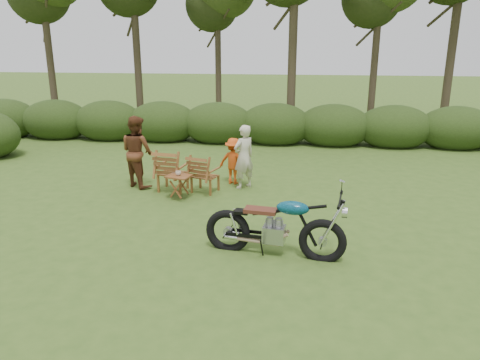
# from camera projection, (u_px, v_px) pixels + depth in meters

# --- Properties ---
(ground) EXTENTS (80.00, 80.00, 0.00)m
(ground) POSITION_uv_depth(u_px,v_px,m) (250.00, 259.00, 7.80)
(ground) COLOR #35501A
(ground) RESTS_ON ground
(tree_line) EXTENTS (22.52, 11.62, 8.14)m
(tree_line) POSITION_uv_depth(u_px,v_px,m) (293.00, 29.00, 15.86)
(tree_line) COLOR #3B2F20
(tree_line) RESTS_ON ground
(motorcycle) EXTENTS (2.38, 1.19, 1.30)m
(motorcycle) POSITION_uv_depth(u_px,v_px,m) (274.00, 254.00, 7.99)
(motorcycle) COLOR #0A6B8D
(motorcycle) RESTS_ON ground
(lawn_chair_right) EXTENTS (0.79, 0.79, 0.92)m
(lawn_chair_right) POSITION_uv_depth(u_px,v_px,m) (205.00, 192.00, 11.20)
(lawn_chair_right) COLOR brown
(lawn_chair_right) RESTS_ON ground
(lawn_chair_left) EXTENTS (0.81, 0.81, 1.02)m
(lawn_chair_left) POSITION_uv_depth(u_px,v_px,m) (173.00, 190.00, 11.29)
(lawn_chair_left) COLOR brown
(lawn_chair_left) RESTS_ON ground
(side_table) EXTENTS (0.63, 0.57, 0.55)m
(side_table) POSITION_uv_depth(u_px,v_px,m) (179.00, 187.00, 10.63)
(side_table) COLOR brown
(side_table) RESTS_ON ground
(cup) EXTENTS (0.16, 0.16, 0.10)m
(cup) POSITION_uv_depth(u_px,v_px,m) (178.00, 173.00, 10.55)
(cup) COLOR beige
(cup) RESTS_ON side_table
(adult_a) EXTENTS (0.67, 0.66, 1.56)m
(adult_a) POSITION_uv_depth(u_px,v_px,m) (244.00, 188.00, 11.49)
(adult_a) COLOR beige
(adult_a) RESTS_ON ground
(adult_b) EXTENTS (1.08, 1.03, 1.75)m
(adult_b) POSITION_uv_depth(u_px,v_px,m) (139.00, 186.00, 11.64)
(adult_b) COLOR #592F19
(adult_b) RESTS_ON ground
(child) EXTENTS (0.83, 0.59, 1.17)m
(child) POSITION_uv_depth(u_px,v_px,m) (233.00, 183.00, 11.83)
(child) COLOR #C94812
(child) RESTS_ON ground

